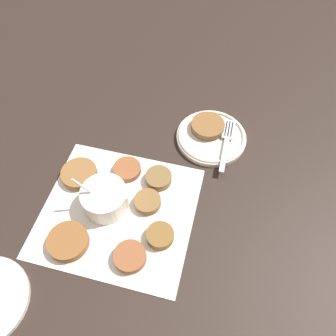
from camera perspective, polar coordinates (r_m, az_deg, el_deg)
ground_plane at (r=0.73m, az=-8.92°, el=-7.05°), size 4.00×4.00×0.00m
napkin at (r=0.73m, az=-8.65°, el=-7.45°), size 0.35×0.32×0.00m
sauce_bowl at (r=0.72m, az=-10.85°, el=-5.35°), size 0.11×0.10×0.10m
fritter_0 at (r=0.75m, az=-1.66°, el=-1.77°), size 0.06×0.06×0.02m
fritter_1 at (r=0.68m, az=-1.39°, el=-11.68°), size 0.06×0.06×0.02m
fritter_2 at (r=0.71m, az=-17.00°, el=-12.12°), size 0.08×0.08×0.02m
fritter_3 at (r=0.78m, az=-15.18°, el=-0.99°), size 0.08×0.08×0.02m
fritter_4 at (r=0.67m, az=-6.65°, el=-15.07°), size 0.07×0.07×0.02m
fritter_5 at (r=0.72m, az=-3.59°, el=-5.88°), size 0.06×0.06×0.02m
fritter_6 at (r=0.77m, az=-7.01°, el=-0.23°), size 0.06×0.06×0.01m
serving_plate at (r=0.83m, az=7.54°, el=5.42°), size 0.17×0.17×0.02m
fritter_on_plate at (r=0.83m, az=6.96°, el=7.34°), size 0.08×0.08×0.01m
fork at (r=0.82m, az=10.25°, el=4.99°), size 0.03×0.16×0.00m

